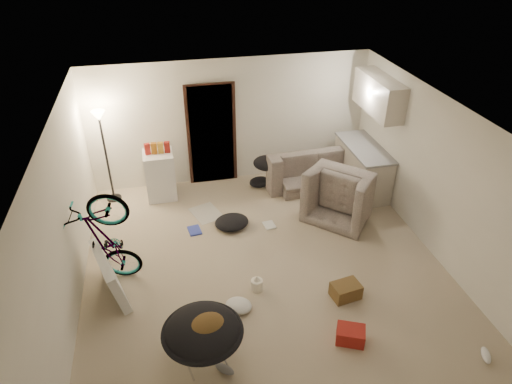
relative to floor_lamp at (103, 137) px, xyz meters
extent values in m
cube|color=#B8A88E|center=(2.40, -2.65, -1.32)|extent=(5.50, 6.00, 0.02)
cube|color=white|center=(2.40, -2.65, 1.20)|extent=(5.50, 6.00, 0.02)
cube|color=white|center=(2.40, 0.36, -0.06)|extent=(5.50, 0.02, 2.50)
cube|color=white|center=(-0.36, -2.65, -0.06)|extent=(0.02, 6.00, 2.50)
cube|color=white|center=(5.16, -2.65, -0.06)|extent=(0.02, 6.00, 2.50)
cube|color=black|center=(2.00, 0.32, -0.29)|extent=(0.85, 0.10, 2.04)
cube|color=#331A11|center=(2.00, 0.29, -0.29)|extent=(0.97, 0.04, 2.10)
cylinder|color=black|center=(0.00, 0.00, -1.29)|extent=(0.28, 0.28, 0.03)
cylinder|color=black|center=(0.00, 0.00, -0.46)|extent=(0.04, 0.04, 1.70)
cone|color=#FFE0A5|center=(0.00, 0.00, 0.41)|extent=(0.24, 0.24, 0.18)
cube|color=beige|center=(4.83, -0.65, -0.87)|extent=(0.60, 1.50, 0.88)
cube|color=gray|center=(4.83, -0.65, -0.41)|extent=(0.64, 1.54, 0.04)
cube|color=beige|center=(4.96, -0.65, 0.64)|extent=(0.38, 1.40, 0.65)
imported|color=#343B34|center=(3.96, -0.20, -1.01)|extent=(2.04, 0.88, 0.58)
imported|color=#343B34|center=(4.19, -1.39, -0.94)|extent=(1.49, 1.49, 0.73)
imported|color=black|center=(0.10, -2.40, -0.87)|extent=(1.77, 0.99, 0.96)
cube|color=white|center=(0.93, -0.10, -0.84)|extent=(0.56, 0.56, 0.94)
cube|color=maroon|center=(0.76, -0.10, -0.31)|extent=(0.11, 0.09, 0.30)
cube|color=#B36416|center=(0.88, -0.10, -0.31)|extent=(0.11, 0.09, 0.30)
cube|color=gold|center=(1.00, -0.10, -0.31)|extent=(0.11, 0.08, 0.30)
cube|color=maroon|center=(1.12, -0.10, -0.31)|extent=(0.11, 0.09, 0.30)
cylinder|color=silver|center=(1.26, -4.12, -1.08)|extent=(0.65, 0.65, 0.46)
ellipsoid|color=black|center=(1.26, -4.12, -0.80)|extent=(0.92, 0.92, 0.39)
torus|color=black|center=(1.26, -4.12, -0.80)|extent=(0.99, 0.99, 0.07)
ellipsoid|color=brown|center=(1.31, -4.15, -0.69)|extent=(0.58, 0.54, 0.22)
ellipsoid|color=black|center=(3.01, -0.20, -0.77)|extent=(0.66, 0.59, 0.28)
cube|color=silver|center=(0.10, -2.66, -0.96)|extent=(0.57, 1.07, 0.70)
cube|color=brown|center=(3.39, -3.46, -1.19)|extent=(0.44, 0.35, 0.23)
cube|color=maroon|center=(3.15, -4.23, -1.20)|extent=(0.44, 0.39, 0.21)
cylinder|color=white|center=(2.17, -3.04, -1.22)|extent=(0.18, 0.18, 0.18)
cone|color=white|center=(2.17, -3.04, -1.09)|extent=(0.10, 0.10, 0.08)
cube|color=#B7B3A9|center=(1.69, -0.89, -1.30)|extent=(0.65, 0.73, 0.01)
cube|color=#303FAF|center=(1.42, -1.40, -1.29)|extent=(0.24, 0.31, 0.03)
cube|color=silver|center=(2.73, -1.52, -1.30)|extent=(0.21, 0.26, 0.02)
ellipsoid|color=#303FAF|center=(0.95, -3.46, -1.26)|extent=(0.22, 0.26, 0.09)
ellipsoid|color=slate|center=(1.48, -4.34, -1.26)|extent=(0.27, 0.26, 0.10)
ellipsoid|color=white|center=(4.70, -4.85, -1.26)|extent=(0.20, 0.28, 0.10)
ellipsoid|color=black|center=(2.08, -1.41, -1.21)|extent=(0.68, 0.61, 0.19)
ellipsoid|color=black|center=(2.88, -0.10, -1.24)|extent=(0.58, 0.57, 0.13)
ellipsoid|color=silver|center=(1.83, -3.36, -1.25)|extent=(0.50, 0.49, 0.12)
camera|label=1|loc=(1.08, -7.91, 3.47)|focal=32.00mm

